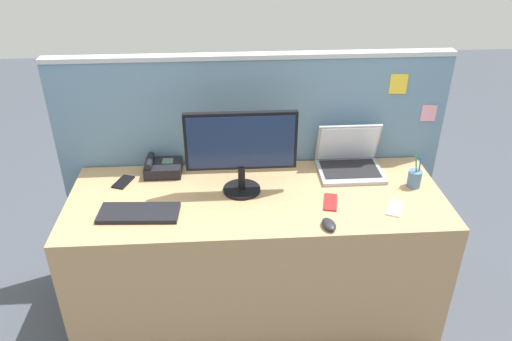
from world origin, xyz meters
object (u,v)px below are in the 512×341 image
keyboard_main (139,213)px  cell_phone_white_slab (395,208)px  desk_phone (162,168)px  desktop_monitor (241,146)px  pen_cup (415,178)px  cell_phone_red_case (331,202)px  cell_phone_black_slab (123,182)px  laptop (349,160)px  computer_mouse_right_hand (329,224)px

keyboard_main → cell_phone_white_slab: (1.23, -0.03, -0.01)m
desk_phone → desktop_monitor: bearing=-25.5°
pen_cup → cell_phone_red_case: bearing=-164.6°
cell_phone_black_slab → laptop: bearing=23.4°
laptop → cell_phone_white_slab: laptop is taller
cell_phone_black_slab → desk_phone: bearing=44.7°
desk_phone → pen_cup: pen_cup is taller
desk_phone → laptop: bearing=-1.6°
desk_phone → keyboard_main: desk_phone is taller
desktop_monitor → cell_phone_red_case: size_ratio=3.70×
desktop_monitor → cell_phone_black_slab: size_ratio=4.24×
desk_phone → computer_mouse_right_hand: desk_phone is taller
desktop_monitor → cell_phone_white_slab: 0.81m
keyboard_main → computer_mouse_right_hand: (0.88, -0.16, 0.01)m
pen_cup → cell_phone_white_slab: 0.26m
desk_phone → computer_mouse_right_hand: 0.98m
cell_phone_black_slab → cell_phone_red_case: (1.06, -0.27, 0.00)m
computer_mouse_right_hand → cell_phone_white_slab: size_ratio=0.74×
cell_phone_white_slab → cell_phone_black_slab: bearing=-167.6°
cell_phone_black_slab → cell_phone_red_case: size_ratio=0.87×
laptop → computer_mouse_right_hand: (-0.21, -0.53, -0.05)m
pen_cup → desktop_monitor: bearing=178.5°
keyboard_main → cell_phone_red_case: size_ratio=2.53×
desktop_monitor → computer_mouse_right_hand: desktop_monitor is taller
pen_cup → cell_phone_black_slab: 1.53m
keyboard_main → cell_phone_white_slab: keyboard_main is taller
computer_mouse_right_hand → cell_phone_black_slab: 1.11m
laptop → computer_mouse_right_hand: size_ratio=3.45×
keyboard_main → cell_phone_black_slab: 0.33m
computer_mouse_right_hand → cell_phone_white_slab: computer_mouse_right_hand is taller
computer_mouse_right_hand → cell_phone_black_slab: computer_mouse_right_hand is taller
cell_phone_white_slab → cell_phone_red_case: size_ratio=0.90×
desk_phone → cell_phone_white_slab: desk_phone is taller
keyboard_main → cell_phone_black_slab: bearing=115.6°
desk_phone → cell_phone_red_case: bearing=-22.4°
cell_phone_white_slab → cell_phone_black_slab: 1.40m
desktop_monitor → computer_mouse_right_hand: size_ratio=5.54×
desktop_monitor → desk_phone: bearing=154.5°
desktop_monitor → desk_phone: 0.52m
keyboard_main → pen_cup: bearing=10.3°
desktop_monitor → pen_cup: 0.92m
desktop_monitor → laptop: bearing=16.3°
computer_mouse_right_hand → pen_cup: bearing=23.5°
desk_phone → cell_phone_white_slab: bearing=-20.3°
laptop → desktop_monitor: bearing=-163.7°
pen_cup → computer_mouse_right_hand: bearing=-147.4°
desk_phone → cell_phone_red_case: desk_phone is taller
computer_mouse_right_hand → pen_cup: pen_cup is taller
desktop_monitor → pen_cup: (0.90, -0.02, -0.21)m
pen_cup → cell_phone_black_slab: pen_cup is taller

